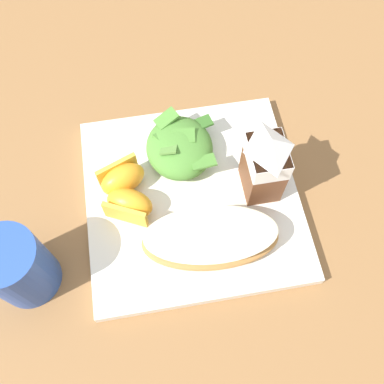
{
  "coord_description": "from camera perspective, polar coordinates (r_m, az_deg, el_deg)",
  "views": [
    {
      "loc": [
        0.24,
        -0.04,
        0.53
      ],
      "look_at": [
        0.0,
        0.0,
        0.03
      ],
      "focal_mm": 40.47,
      "sensor_mm": 36.0,
      "label": 1
    }
  ],
  "objects": [
    {
      "name": "ground",
      "position": [
        0.59,
        0.0,
        -1.11
      ],
      "size": [
        3.0,
        3.0,
        0.0
      ],
      "primitive_type": "plane",
      "color": "olive"
    },
    {
      "name": "white_plate",
      "position": [
        0.58,
        0.0,
        -0.78
      ],
      "size": [
        0.28,
        0.28,
        0.02
      ],
      "primitive_type": "cube",
      "color": "white",
      "rests_on": "ground"
    },
    {
      "name": "orange_wedge_middle",
      "position": [
        0.55,
        -8.27,
        -1.65
      ],
      "size": [
        0.06,
        0.07,
        0.04
      ],
      "color": "orange",
      "rests_on": "white_plate"
    },
    {
      "name": "orange_wedge_front",
      "position": [
        0.57,
        -9.17,
        1.82
      ],
      "size": [
        0.06,
        0.07,
        0.04
      ],
      "color": "orange",
      "rests_on": "white_plate"
    },
    {
      "name": "milk_carton",
      "position": [
        0.54,
        9.58,
        3.96
      ],
      "size": [
        0.06,
        0.04,
        0.11
      ],
      "color": "brown",
      "rests_on": "white_plate"
    },
    {
      "name": "drinking_blue_cup",
      "position": [
        0.54,
        -22.01,
        -9.19
      ],
      "size": [
        0.07,
        0.07,
        0.1
      ],
      "primitive_type": "cylinder",
      "color": "#284CA3",
      "rests_on": "ground"
    },
    {
      "name": "cheesy_pizza_bread",
      "position": [
        0.53,
        2.46,
        -6.05
      ],
      "size": [
        0.09,
        0.18,
        0.04
      ],
      "color": "#B77F42",
      "rests_on": "white_plate"
    },
    {
      "name": "green_salad_pile",
      "position": [
        0.59,
        -1.65,
        5.93
      ],
      "size": [
        0.11,
        0.1,
        0.05
      ],
      "color": "#4C8433",
      "rests_on": "white_plate"
    }
  ]
}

